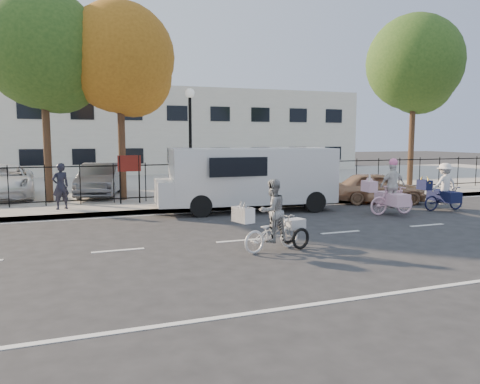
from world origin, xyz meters
name	(u,v)px	position (x,y,z in m)	size (l,w,h in m)	color
ground	(239,241)	(0.00, 0.00, 0.00)	(120.00, 120.00, 0.00)	#333334
road_markings	(239,241)	(0.00, 0.00, 0.01)	(60.00, 9.52, 0.01)	silver
curb	(190,209)	(0.00, 5.05, 0.07)	(60.00, 0.10, 0.15)	#A8A399
sidewalk	(183,205)	(0.00, 6.10, 0.07)	(60.00, 2.20, 0.15)	#A8A399
parking_lot	(145,183)	(0.00, 15.00, 0.07)	(60.00, 15.60, 0.15)	#A8A399
iron_fence	(176,181)	(0.00, 7.20, 0.90)	(58.00, 0.06, 1.50)	black
building	(123,132)	(0.00, 25.00, 3.00)	(34.00, 10.00, 6.00)	silver
lamppost	(190,124)	(0.50, 6.80, 3.11)	(0.36, 0.36, 4.33)	black
street_sign	(129,170)	(-1.85, 6.80, 1.42)	(0.85, 0.06, 1.80)	black
zebra_trike	(272,223)	(0.37, -1.23, 0.64)	(1.94, 1.11, 1.66)	white
unicorn_bike	(391,194)	(6.23, 1.97, 0.71)	(1.91, 1.33, 1.92)	#FFC2D9
bull_bike	(443,192)	(8.61, 2.11, 0.68)	(1.84, 1.26, 1.70)	black
white_van	(249,176)	(2.05, 4.50, 1.23)	(6.49, 2.76, 2.23)	silver
gold_sedan	(378,188)	(7.56, 4.50, 0.62)	(1.47, 3.65, 1.24)	tan
pedestrian	(61,186)	(-4.27, 6.15, 0.95)	(0.58, 0.38, 1.60)	black
lot_car_b	(4,182)	(-6.48, 10.18, 0.82)	(2.24, 4.85, 1.35)	white
lot_car_c	(100,180)	(-2.74, 9.52, 0.84)	(1.45, 4.17, 1.37)	#52555B
lot_car_d	(232,173)	(3.56, 10.71, 0.87)	(1.71, 4.25, 1.45)	#B9BBC2
tree_west	(47,56)	(-4.56, 8.26, 5.63)	(4.39, 4.39, 8.05)	#442D1D
tree_mid	(123,63)	(-1.82, 8.10, 5.47)	(4.26, 4.26, 7.82)	#442D1D
tree_east	(416,68)	(12.42, 8.26, 6.05)	(4.71, 4.71, 8.63)	#442D1D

